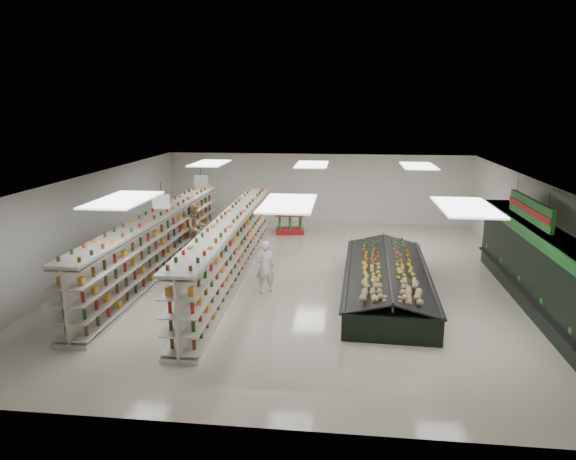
# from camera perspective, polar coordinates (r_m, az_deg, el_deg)

# --- Properties ---
(floor) EXTENTS (16.00, 16.00, 0.00)m
(floor) POSITION_cam_1_polar(r_m,az_deg,el_deg) (16.56, 1.59, -5.23)
(floor) COLOR beige
(floor) RESTS_ON ground
(ceiling) EXTENTS (14.00, 16.00, 0.02)m
(ceiling) POSITION_cam_1_polar(r_m,az_deg,el_deg) (15.82, 1.67, 5.81)
(ceiling) COLOR white
(ceiling) RESTS_ON wall_back
(wall_back) EXTENTS (14.00, 0.02, 3.20)m
(wall_back) POSITION_cam_1_polar(r_m,az_deg,el_deg) (23.95, 3.27, 4.62)
(wall_back) COLOR silver
(wall_back) RESTS_ON floor
(wall_front) EXTENTS (14.00, 0.02, 3.20)m
(wall_front) POSITION_cam_1_polar(r_m,az_deg,el_deg) (8.60, -3.05, -12.34)
(wall_front) COLOR silver
(wall_front) RESTS_ON floor
(wall_left) EXTENTS (0.02, 16.00, 3.20)m
(wall_left) POSITION_cam_1_polar(r_m,az_deg,el_deg) (18.09, -21.05, 0.74)
(wall_left) COLOR silver
(wall_left) RESTS_ON floor
(wall_right) EXTENTS (0.02, 16.00, 3.20)m
(wall_right) POSITION_cam_1_polar(r_m,az_deg,el_deg) (17.04, 25.79, -0.48)
(wall_right) COLOR silver
(wall_right) RESTS_ON floor
(produce_wall_case) EXTENTS (0.93, 8.00, 2.20)m
(produce_wall_case) POSITION_cam_1_polar(r_m,az_deg,el_deg) (15.60, 25.79, -3.05)
(produce_wall_case) COLOR black
(produce_wall_case) RESTS_ON floor
(aisle_sign_near) EXTENTS (0.52, 0.06, 0.75)m
(aisle_sign_near) POSITION_cam_1_polar(r_m,az_deg,el_deg) (14.78, -13.89, 3.09)
(aisle_sign_near) COLOR white
(aisle_sign_near) RESTS_ON ceiling
(aisle_sign_far) EXTENTS (0.52, 0.06, 0.75)m
(aisle_sign_far) POSITION_cam_1_polar(r_m,az_deg,el_deg) (18.53, -9.65, 5.38)
(aisle_sign_far) COLOR white
(aisle_sign_far) RESTS_ON ceiling
(hortifruti_banner) EXTENTS (0.12, 3.20, 0.95)m
(hortifruti_banner) POSITION_cam_1_polar(r_m,az_deg,el_deg) (15.20, 25.32, 2.06)
(hortifruti_banner) COLOR #1D6E28
(hortifruti_banner) RESTS_ON ceiling
(gondola_left) EXTENTS (0.98, 11.34, 1.96)m
(gondola_left) POSITION_cam_1_polar(r_m,az_deg,el_deg) (17.36, -14.17, -1.65)
(gondola_left) COLOR silver
(gondola_left) RESTS_ON floor
(gondola_center) EXTENTS (1.03, 11.48, 1.99)m
(gondola_center) POSITION_cam_1_polar(r_m,az_deg,el_deg) (16.33, -6.22, -2.23)
(gondola_center) COLOR silver
(gondola_center) RESTS_ON floor
(produce_island) EXTENTS (2.68, 6.83, 1.01)m
(produce_island) POSITION_cam_1_polar(r_m,az_deg,el_deg) (15.30, 10.90, -5.29)
(produce_island) COLOR black
(produce_island) RESTS_ON floor
(soda_endcap) EXTENTS (1.35, 1.00, 1.60)m
(soda_endcap) POSITION_cam_1_polar(r_m,az_deg,el_deg) (21.95, 0.23, 1.62)
(soda_endcap) COLOR #A61214
(soda_endcap) RESTS_ON floor
(shopper_main) EXTENTS (0.68, 0.59, 1.58)m
(shopper_main) POSITION_cam_1_polar(r_m,az_deg,el_deg) (15.00, -2.56, -4.10)
(shopper_main) COLOR silver
(shopper_main) RESTS_ON floor
(shopper_background) EXTENTS (0.96, 1.07, 1.88)m
(shopper_background) POSITION_cam_1_polar(r_m,az_deg,el_deg) (19.29, -10.30, 0.20)
(shopper_background) COLOR #97895D
(shopper_background) RESTS_ON floor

